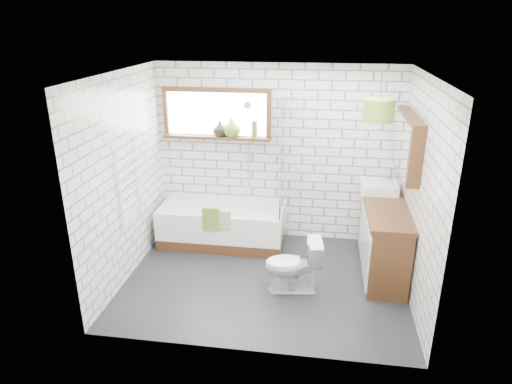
# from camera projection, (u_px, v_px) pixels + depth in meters

# --- Properties ---
(floor) EXTENTS (3.40, 2.60, 0.01)m
(floor) POSITION_uv_depth(u_px,v_px,m) (265.00, 280.00, 5.67)
(floor) COLOR black
(floor) RESTS_ON ground
(ceiling) EXTENTS (3.40, 2.60, 0.01)m
(ceiling) POSITION_uv_depth(u_px,v_px,m) (266.00, 73.00, 4.77)
(ceiling) COLOR white
(ceiling) RESTS_ON ground
(wall_back) EXTENTS (3.40, 0.01, 2.50)m
(wall_back) POSITION_uv_depth(u_px,v_px,m) (277.00, 154.00, 6.43)
(wall_back) COLOR white
(wall_back) RESTS_ON ground
(wall_front) EXTENTS (3.40, 0.01, 2.50)m
(wall_front) POSITION_uv_depth(u_px,v_px,m) (246.00, 236.00, 4.02)
(wall_front) COLOR white
(wall_front) RESTS_ON ground
(wall_left) EXTENTS (0.01, 2.60, 2.50)m
(wall_left) POSITION_uv_depth(u_px,v_px,m) (124.00, 178.00, 5.46)
(wall_left) COLOR white
(wall_left) RESTS_ON ground
(wall_right) EXTENTS (0.01, 2.60, 2.50)m
(wall_right) POSITION_uv_depth(u_px,v_px,m) (420.00, 194.00, 4.99)
(wall_right) COLOR white
(wall_right) RESTS_ON ground
(window) EXTENTS (1.52, 0.16, 0.68)m
(window) POSITION_uv_depth(u_px,v_px,m) (216.00, 114.00, 6.30)
(window) COLOR #391F10
(window) RESTS_ON wall_back
(towel_radiator) EXTENTS (0.06, 0.52, 1.00)m
(towel_radiator) POSITION_uv_depth(u_px,v_px,m) (128.00, 183.00, 5.47)
(towel_radiator) COLOR white
(towel_radiator) RESTS_ON wall_left
(mirror_cabinet) EXTENTS (0.16, 1.20, 0.70)m
(mirror_cabinet) POSITION_uv_depth(u_px,v_px,m) (407.00, 144.00, 5.41)
(mirror_cabinet) COLOR #391F10
(mirror_cabinet) RESTS_ON wall_right
(shower_riser) EXTENTS (0.02, 0.02, 1.30)m
(shower_riser) POSITION_uv_depth(u_px,v_px,m) (249.00, 147.00, 6.40)
(shower_riser) COLOR silver
(shower_riser) RESTS_ON wall_back
(bathtub) EXTENTS (1.74, 0.77, 0.56)m
(bathtub) POSITION_uv_depth(u_px,v_px,m) (222.00, 225.00, 6.51)
(bathtub) COLOR white
(bathtub) RESTS_ON floor
(shower_screen) EXTENTS (0.02, 0.72, 1.50)m
(shower_screen) POSITION_uv_depth(u_px,v_px,m) (283.00, 158.00, 6.03)
(shower_screen) COLOR white
(shower_screen) RESTS_ON bathtub
(towel_green) EXTENTS (0.23, 0.06, 0.31)m
(towel_green) POSITION_uv_depth(u_px,v_px,m) (211.00, 219.00, 6.07)
(towel_green) COLOR #597B25
(towel_green) RESTS_ON bathtub
(towel_beige) EXTENTS (0.20, 0.05, 0.26)m
(towel_beige) POSITION_uv_depth(u_px,v_px,m) (223.00, 220.00, 6.05)
(towel_beige) COLOR tan
(towel_beige) RESTS_ON bathtub
(vanity) EXTENTS (0.50, 1.56, 0.89)m
(vanity) POSITION_uv_depth(u_px,v_px,m) (383.00, 237.00, 5.78)
(vanity) COLOR #391F10
(vanity) RESTS_ON floor
(basin) EXTENTS (0.47, 0.41, 0.14)m
(basin) POSITION_uv_depth(u_px,v_px,m) (379.00, 187.00, 6.01)
(basin) COLOR white
(basin) RESTS_ON vanity
(tap) EXTENTS (0.03, 0.03, 0.14)m
(tap) POSITION_uv_depth(u_px,v_px,m) (392.00, 184.00, 5.97)
(tap) COLOR silver
(tap) RESTS_ON vanity
(toilet) EXTENTS (0.47, 0.70, 0.67)m
(toilet) POSITION_uv_depth(u_px,v_px,m) (293.00, 265.00, 5.35)
(toilet) COLOR white
(toilet) RESTS_ON floor
(vase_olive) EXTENTS (0.31, 0.31, 0.26)m
(vase_olive) POSITION_uv_depth(u_px,v_px,m) (232.00, 129.00, 6.31)
(vase_olive) COLOR olive
(vase_olive) RESTS_ON window
(vase_dark) EXTENTS (0.26, 0.26, 0.21)m
(vase_dark) POSITION_uv_depth(u_px,v_px,m) (220.00, 130.00, 6.35)
(vase_dark) COLOR black
(vase_dark) RESTS_ON window
(bottle) EXTENTS (0.08, 0.08, 0.23)m
(bottle) POSITION_uv_depth(u_px,v_px,m) (254.00, 131.00, 6.28)
(bottle) COLOR olive
(bottle) RESTS_ON window
(pendant) EXTENTS (0.34, 0.34, 0.25)m
(pendant) POSITION_uv_depth(u_px,v_px,m) (379.00, 110.00, 5.01)
(pendant) COLOR #597B25
(pendant) RESTS_ON ceiling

